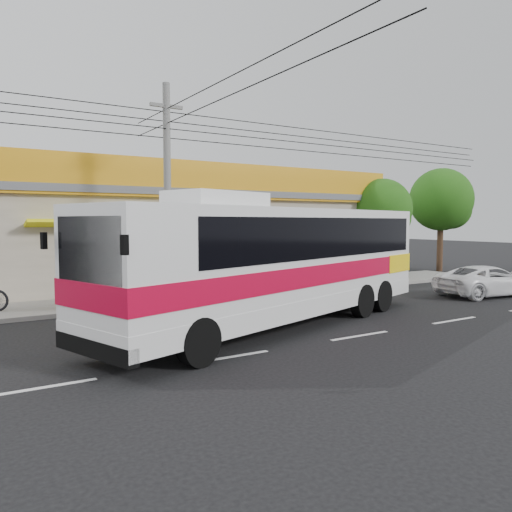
{
  "coord_description": "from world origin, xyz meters",
  "views": [
    {
      "loc": [
        -9.4,
        -12.31,
        3.1
      ],
      "look_at": [
        -0.51,
        2.0,
        1.92
      ],
      "focal_mm": 35.0,
      "sensor_mm": 36.0,
      "label": 1
    }
  ],
  "objects_px": {
    "utility_pole": "(167,123)",
    "tree_near": "(384,211)",
    "coach_bus": "(283,257)",
    "tree_far": "(443,202)",
    "white_car": "(488,281)"
  },
  "relations": [
    {
      "from": "tree_far",
      "to": "tree_near",
      "type": "bearing_deg",
      "value": -174.97
    },
    {
      "from": "utility_pole",
      "to": "tree_near",
      "type": "distance_m",
      "value": 14.39
    },
    {
      "from": "tree_far",
      "to": "coach_bus",
      "type": "bearing_deg",
      "value": -155.42
    },
    {
      "from": "white_car",
      "to": "tree_far",
      "type": "bearing_deg",
      "value": -32.72
    },
    {
      "from": "coach_bus",
      "to": "tree_near",
      "type": "distance_m",
      "value": 14.25
    },
    {
      "from": "coach_bus",
      "to": "utility_pole",
      "type": "bearing_deg",
      "value": 93.93
    },
    {
      "from": "white_car",
      "to": "utility_pole",
      "type": "bearing_deg",
      "value": 81.1
    },
    {
      "from": "coach_bus",
      "to": "tree_near",
      "type": "xyz_separation_m",
      "value": [
        11.98,
        7.54,
        1.62
      ]
    },
    {
      "from": "tree_near",
      "to": "utility_pole",
      "type": "bearing_deg",
      "value": -167.51
    },
    {
      "from": "white_car",
      "to": "tree_near",
      "type": "bearing_deg",
      "value": -1.2
    },
    {
      "from": "tree_near",
      "to": "tree_far",
      "type": "bearing_deg",
      "value": 5.03
    },
    {
      "from": "coach_bus",
      "to": "tree_far",
      "type": "xyz_separation_m",
      "value": [
        17.57,
        8.04,
        2.24
      ]
    },
    {
      "from": "utility_pole",
      "to": "tree_far",
      "type": "bearing_deg",
      "value": 10.37
    },
    {
      "from": "utility_pole",
      "to": "tree_near",
      "type": "bearing_deg",
      "value": 12.49
    },
    {
      "from": "white_car",
      "to": "utility_pole",
      "type": "relative_size",
      "value": 0.13
    }
  ]
}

